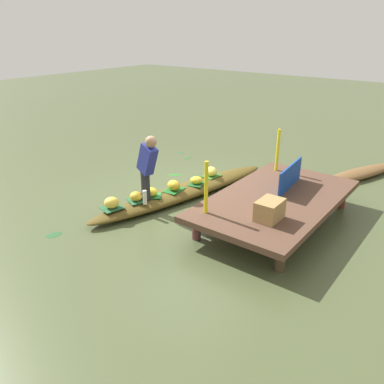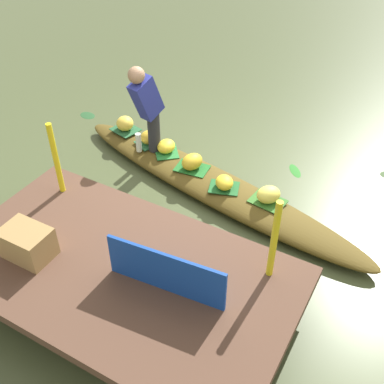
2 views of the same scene
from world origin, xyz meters
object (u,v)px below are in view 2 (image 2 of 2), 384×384
(banana_bunch_3, at_px, (125,123))
(banana_bunch_5, at_px, (166,146))
(water_bottle, at_px, (139,142))
(market_banner, at_px, (166,272))
(vendor_boat, at_px, (211,185))
(produce_crate, at_px, (27,243))
(banana_bunch_0, at_px, (269,195))
(banana_bunch_2, at_px, (192,162))
(banana_bunch_4, at_px, (224,182))
(banana_bunch_1, at_px, (149,137))
(vendor_person, at_px, (147,105))

(banana_bunch_3, xyz_separation_m, banana_bunch_5, (-0.79, 0.18, -0.02))
(water_bottle, bearing_deg, banana_bunch_5, -153.59)
(market_banner, bearing_deg, banana_bunch_3, -52.65)
(vendor_boat, bearing_deg, produce_crate, 82.00)
(banana_bunch_0, height_order, produce_crate, produce_crate)
(produce_crate, bearing_deg, water_bottle, -81.31)
(banana_bunch_2, distance_m, banana_bunch_5, 0.50)
(market_banner, relative_size, produce_crate, 2.44)
(vendor_boat, height_order, water_bottle, water_bottle)
(banana_bunch_4, xyz_separation_m, market_banner, (-0.33, 1.80, 0.40))
(banana_bunch_5, height_order, produce_crate, produce_crate)
(water_bottle, bearing_deg, banana_bunch_4, 173.50)
(banana_bunch_4, distance_m, water_bottle, 1.33)
(banana_bunch_4, bearing_deg, vendor_boat, -22.90)
(banana_bunch_2, relative_size, banana_bunch_3, 1.13)
(market_banner, bearing_deg, produce_crate, 6.54)
(banana_bunch_5, bearing_deg, banana_bunch_1, -11.45)
(banana_bunch_0, relative_size, banana_bunch_2, 0.96)
(vendor_boat, bearing_deg, banana_bunch_3, -3.04)
(banana_bunch_0, bearing_deg, banana_bunch_4, 1.92)
(banana_bunch_5, bearing_deg, banana_bunch_0, 169.32)
(banana_bunch_2, bearing_deg, water_bottle, 0.06)
(banana_bunch_2, bearing_deg, vendor_boat, 168.92)
(banana_bunch_0, distance_m, water_bottle, 1.87)
(banana_bunch_3, relative_size, banana_bunch_4, 1.03)
(water_bottle, bearing_deg, banana_bunch_0, 175.95)
(banana_bunch_4, relative_size, banana_bunch_5, 0.93)
(vendor_boat, height_order, banana_bunch_5, banana_bunch_5)
(banana_bunch_0, height_order, vendor_person, vendor_person)
(vendor_person, relative_size, market_banner, 1.14)
(vendor_boat, distance_m, banana_bunch_1, 1.15)
(market_banner, bearing_deg, vendor_person, -58.32)
(banana_bunch_1, relative_size, vendor_person, 0.19)
(banana_bunch_3, bearing_deg, banana_bunch_0, 168.52)
(banana_bunch_0, distance_m, market_banner, 1.87)
(banana_bunch_0, height_order, banana_bunch_3, banana_bunch_3)
(vendor_boat, height_order, banana_bunch_1, banana_bunch_1)
(vendor_boat, bearing_deg, banana_bunch_4, 168.39)
(banana_bunch_5, relative_size, vendor_person, 0.22)
(banana_bunch_5, bearing_deg, water_bottle, 26.41)
(banana_bunch_0, distance_m, banana_bunch_4, 0.55)
(banana_bunch_5, bearing_deg, banana_bunch_3, -13.05)
(vendor_boat, xyz_separation_m, banana_bunch_2, (0.30, -0.06, 0.21))
(banana_bunch_1, relative_size, water_bottle, 0.88)
(market_banner, bearing_deg, banana_bunch_1, -58.27)
(vendor_boat, height_order, market_banner, market_banner)
(banana_bunch_2, relative_size, water_bottle, 1.11)
(banana_bunch_5, bearing_deg, market_banner, 122.18)
(banana_bunch_2, relative_size, banana_bunch_5, 1.09)
(banana_bunch_2, xyz_separation_m, banana_bunch_3, (1.26, -0.34, 0.00))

